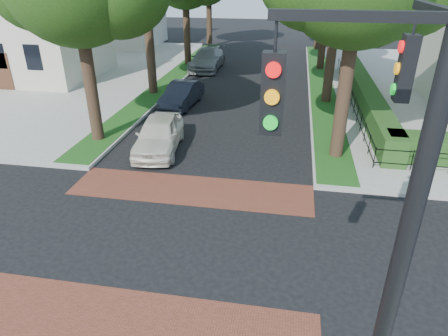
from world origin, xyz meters
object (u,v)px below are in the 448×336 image
(parked_car_front, at_px, (159,134))
(parked_car_middle, at_px, (182,94))
(parked_car_rear, at_px, (207,59))
(traffic_signal, at_px, (395,194))

(parked_car_front, height_order, parked_car_middle, parked_car_front)
(parked_car_front, distance_m, parked_car_rear, 16.38)
(parked_car_front, bearing_deg, traffic_signal, -63.56)
(traffic_signal, height_order, parked_car_rear, traffic_signal)
(parked_car_front, bearing_deg, parked_car_rear, 87.69)
(parked_car_front, xyz_separation_m, parked_car_rear, (-1.30, 16.33, 0.04))
(parked_car_middle, bearing_deg, parked_car_rear, 98.59)
(traffic_signal, relative_size, parked_car_middle, 1.88)
(traffic_signal, xyz_separation_m, parked_car_rear, (-8.49, 27.27, -3.90))
(parked_car_middle, height_order, parked_car_rear, parked_car_rear)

